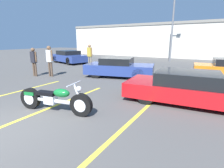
# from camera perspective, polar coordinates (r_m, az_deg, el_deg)

# --- Properties ---
(parking_stripe_foreground) EXTENTS (0.12, 5.83, 0.01)m
(parking_stripe_foreground) POSITION_cam_1_polar(r_m,az_deg,el_deg) (8.30, -32.01, -3.13)
(parking_stripe_foreground) COLOR yellow
(parking_stripe_foreground) RESTS_ON ground
(parking_stripe_middle) EXTENTS (0.12, 5.83, 0.01)m
(parking_stripe_middle) POSITION_cam_1_polar(r_m,az_deg,el_deg) (6.10, -19.92, -7.40)
(parking_stripe_middle) COLOR yellow
(parking_stripe_middle) RESTS_ON ground
(parking_stripe_back) EXTENTS (0.12, 5.83, 0.01)m
(parking_stripe_back) POSITION_cam_1_polar(r_m,az_deg,el_deg) (4.50, 3.58, -14.40)
(parking_stripe_back) COLOR yellow
(parking_stripe_back) RESTS_ON ground
(far_building) EXTENTS (32.00, 4.20, 4.40)m
(far_building) POSITION_cam_1_polar(r_m,az_deg,el_deg) (25.23, 21.15, 13.49)
(far_building) COLOR beige
(far_building) RESTS_ON ground
(light_pole) EXTENTS (1.21, 0.28, 7.08)m
(light_pole) POSITION_cam_1_polar(r_m,az_deg,el_deg) (19.67, 19.48, 18.38)
(light_pole) COLOR slate
(light_pole) RESTS_ON ground
(motorcycle) EXTENTS (2.49, 0.81, 0.97)m
(motorcycle) POSITION_cam_1_polar(r_m,az_deg,el_deg) (5.62, -18.34, -4.75)
(motorcycle) COLOR black
(motorcycle) RESTS_ON ground
(show_car_hood_open) EXTENTS (4.71, 2.24, 2.00)m
(show_car_hood_open) POSITION_cam_1_polar(r_m,az_deg,el_deg) (6.70, 24.92, -1.15)
(show_car_hood_open) COLOR red
(show_car_hood_open) RESTS_ON ground
(parked_car_mid_row) EXTENTS (4.34, 2.78, 1.15)m
(parked_car_mid_row) POSITION_cam_1_polar(r_m,az_deg,el_deg) (10.64, 2.33, 5.41)
(parked_car_mid_row) COLOR navy
(parked_car_mid_row) RESTS_ON ground
(parked_car_left_row) EXTENTS (4.47, 2.95, 1.20)m
(parked_car_left_row) POSITION_cam_1_polar(r_m,az_deg,el_deg) (17.90, -13.77, 8.58)
(parked_car_left_row) COLOR navy
(parked_car_left_row) RESTS_ON ground
(spectator_near_motorcycle) EXTENTS (0.52, 0.24, 1.85)m
(spectator_near_motorcycle) POSITION_cam_1_polar(r_m,az_deg,el_deg) (11.27, -19.70, 7.91)
(spectator_near_motorcycle) COLOR brown
(spectator_near_motorcycle) RESTS_ON ground
(spectator_by_show_car) EXTENTS (0.52, 0.23, 1.73)m
(spectator_by_show_car) POSITION_cam_1_polar(r_m,az_deg,el_deg) (11.72, -24.20, 7.33)
(spectator_by_show_car) COLOR brown
(spectator_by_show_car) RESTS_ON ground
(spectator_midground) EXTENTS (0.52, 0.24, 1.86)m
(spectator_midground) POSITION_cam_1_polar(r_m,az_deg,el_deg) (14.40, -7.30, 9.79)
(spectator_midground) COLOR gray
(spectator_midground) RESTS_ON ground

